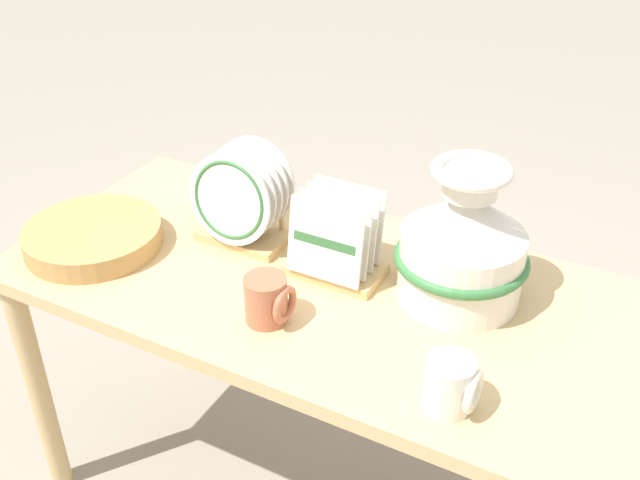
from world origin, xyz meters
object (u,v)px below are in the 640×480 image
at_px(dish_rack_square_plates, 336,247).
at_px(mug_cream_glaze, 452,385).
at_px(mug_terracotta_glaze, 268,300).
at_px(wicker_charger_stack, 93,237).
at_px(ceramic_vase, 463,244).
at_px(dish_rack_round_plates, 241,202).

relative_size(dish_rack_square_plates, mug_cream_glaze, 2.08).
xyz_separation_m(dish_rack_square_plates, mug_terracotta_glaze, (-0.05, -0.22, -0.02)).
distance_m(wicker_charger_stack, mug_cream_glaze, 0.94).
relative_size(ceramic_vase, mug_terracotta_glaze, 3.09).
distance_m(dish_rack_square_plates, mug_cream_glaze, 0.46).
bearing_deg(mug_terracotta_glaze, ceramic_vase, 39.79).
xyz_separation_m(ceramic_vase, wicker_charger_stack, (-0.83, -0.22, -0.11)).
bearing_deg(mug_terracotta_glaze, mug_cream_glaze, -8.31).
height_order(dish_rack_round_plates, dish_rack_square_plates, dish_rack_round_plates).
bearing_deg(dish_rack_round_plates, wicker_charger_stack, -147.94).
bearing_deg(wicker_charger_stack, mug_cream_glaze, -6.49).
bearing_deg(ceramic_vase, dish_rack_round_plates, -176.83).
height_order(dish_rack_square_plates, mug_terracotta_glaze, dish_rack_square_plates).
height_order(wicker_charger_stack, mug_cream_glaze, mug_cream_glaze).
bearing_deg(mug_cream_glaze, dish_rack_square_plates, 143.13).
relative_size(dish_rack_round_plates, mug_cream_glaze, 2.39).
xyz_separation_m(wicker_charger_stack, mug_cream_glaze, (0.93, -0.11, 0.02)).
xyz_separation_m(dish_rack_round_plates, wicker_charger_stack, (-0.30, -0.19, -0.08)).
distance_m(ceramic_vase, mug_cream_glaze, 0.35).
bearing_deg(wicker_charger_stack, mug_terracotta_glaze, -5.02).
relative_size(dish_rack_round_plates, wicker_charger_stack, 0.75).
bearing_deg(dish_rack_square_plates, ceramic_vase, 9.85).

